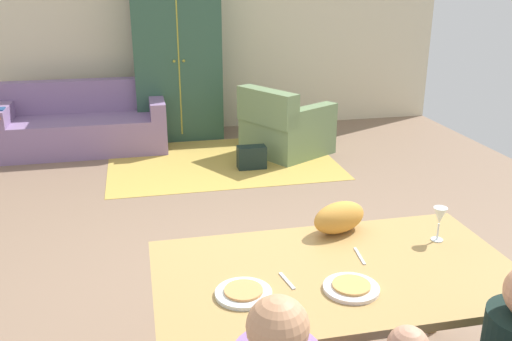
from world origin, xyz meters
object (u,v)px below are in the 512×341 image
(wine_glass, at_px, (440,217))
(handbag, at_px, (252,157))
(plate_near_man, at_px, (244,293))
(armoire, at_px, (177,58))
(couch, at_px, (84,126))
(cat, at_px, (339,217))
(dining_table, at_px, (336,283))
(armchair, at_px, (284,128))
(plate_near_child, at_px, (351,288))

(wine_glass, bearing_deg, handbag, 94.61)
(plate_near_man, relative_size, armoire, 0.12)
(plate_near_man, distance_m, wine_glass, 1.14)
(handbag, bearing_deg, armoire, 114.04)
(wine_glass, xyz_separation_m, couch, (-2.15, 4.58, -0.59))
(wine_glass, xyz_separation_m, cat, (-0.47, 0.21, -0.05))
(dining_table, relative_size, handbag, 5.39)
(armchair, bearing_deg, plate_near_child, -101.27)
(wine_glass, height_order, couch, wine_glass)
(plate_near_man, distance_m, handbag, 3.87)
(dining_table, xyz_separation_m, cat, (0.15, 0.39, 0.16))
(plate_near_man, relative_size, plate_near_child, 1.00)
(wine_glass, relative_size, couch, 0.09)
(dining_table, xyz_separation_m, armoire, (-0.32, 5.10, 0.36))
(plate_near_man, xyz_separation_m, armoire, (0.15, 5.22, 0.28))
(plate_near_man, distance_m, plate_near_child, 0.48)
(dining_table, distance_m, plate_near_child, 0.20)
(wine_glass, distance_m, couch, 5.10)
(wine_glass, xyz_separation_m, armchair, (0.23, 3.90, -0.57))
(plate_near_man, distance_m, armchair, 4.42)
(armoire, bearing_deg, dining_table, -86.36)
(armoire, xyz_separation_m, handbag, (0.67, -1.50, -0.92))
(plate_near_child, relative_size, handbag, 0.78)
(couch, xyz_separation_m, armchair, (2.38, -0.69, 0.02))
(dining_table, relative_size, plate_near_child, 6.90)
(cat, bearing_deg, armoire, 75.78)
(plate_near_man, xyz_separation_m, wine_glass, (1.10, 0.30, 0.12))
(couch, distance_m, armoire, 1.46)
(dining_table, xyz_separation_m, handbag, (0.34, 3.60, -0.56))
(wine_glass, height_order, handbag, wine_glass)
(plate_near_man, height_order, plate_near_child, same)
(dining_table, xyz_separation_m, plate_near_child, (-0.00, -0.18, 0.08))
(cat, relative_size, armoire, 0.15)
(armchair, bearing_deg, cat, -100.71)
(wine_glass, relative_size, handbag, 0.58)
(armchair, bearing_deg, plate_near_man, -107.49)
(cat, bearing_deg, plate_near_child, -124.82)
(wine_glass, bearing_deg, plate_near_man, -164.68)
(armchair, distance_m, armoire, 1.72)
(dining_table, height_order, armoire, armoire)
(couch, xyz_separation_m, handbag, (1.88, -1.16, -0.17))
(dining_table, relative_size, armchair, 1.47)
(wine_glass, height_order, cat, wine_glass)
(plate_near_child, height_order, wine_glass, wine_glass)
(dining_table, height_order, plate_near_child, plate_near_child)
(plate_near_child, bearing_deg, plate_near_man, 172.79)
(cat, xyz_separation_m, armchair, (0.70, 3.69, -0.53))
(dining_table, distance_m, plate_near_man, 0.50)
(plate_near_child, height_order, armchair, armchair)
(plate_near_man, xyz_separation_m, plate_near_child, (0.47, -0.06, 0.00))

